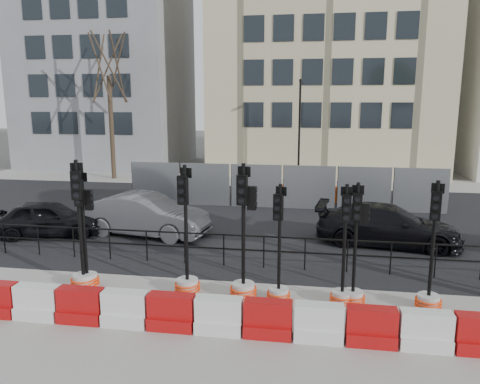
% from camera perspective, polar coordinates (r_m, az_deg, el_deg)
% --- Properties ---
extents(ground, '(120.00, 120.00, 0.00)m').
position_cam_1_polar(ground, '(12.92, 2.31, -11.13)').
color(ground, '#51514C').
rests_on(ground, ground).
extents(sidewalk_near, '(40.00, 6.00, 0.02)m').
position_cam_1_polar(sidewalk_near, '(10.23, 0.23, -17.44)').
color(sidewalk_near, gray).
rests_on(sidewalk_near, ground).
extents(road, '(40.00, 14.00, 0.03)m').
position_cam_1_polar(road, '(19.54, 4.74, -3.29)').
color(road, black).
rests_on(road, ground).
extents(sidewalk_far, '(40.00, 4.00, 0.02)m').
position_cam_1_polar(sidewalk_far, '(28.33, 6.14, 1.25)').
color(sidewalk_far, gray).
rests_on(sidewalk_far, ground).
extents(building_grey, '(11.00, 9.06, 14.00)m').
position_cam_1_polar(building_grey, '(37.23, -15.84, 14.09)').
color(building_grey, gray).
rests_on(building_grey, ground).
extents(building_cream, '(15.00, 10.06, 18.00)m').
position_cam_1_polar(building_cream, '(34.10, 10.57, 17.99)').
color(building_cream, beige).
rests_on(building_cream, ground).
extents(kerb_railing, '(18.00, 0.04, 1.00)m').
position_cam_1_polar(kerb_railing, '(13.80, 2.93, -6.61)').
color(kerb_railing, black).
rests_on(kerb_railing, ground).
extents(heras_fencing, '(14.33, 1.72, 2.00)m').
position_cam_1_polar(heras_fencing, '(22.16, 6.80, 0.11)').
color(heras_fencing, gray).
rests_on(heras_fencing, ground).
extents(lamp_post_far, '(0.12, 0.56, 6.00)m').
position_cam_1_polar(lamp_post_far, '(26.91, 7.24, 7.59)').
color(lamp_post_far, black).
rests_on(lamp_post_far, ground).
extents(tree_bare_far, '(2.00, 2.00, 9.00)m').
position_cam_1_polar(tree_bare_far, '(30.08, -15.74, 14.19)').
color(tree_bare_far, '#473828').
rests_on(tree_bare_far, ground).
extents(barrier_row, '(12.55, 0.50, 0.80)m').
position_cam_1_polar(barrier_row, '(10.24, 0.41, -15.17)').
color(barrier_row, red).
rests_on(barrier_row, ground).
extents(traffic_signal_a, '(0.68, 0.68, 3.44)m').
position_cam_1_polar(traffic_signal_a, '(12.97, -18.64, -8.29)').
color(traffic_signal_a, silver).
rests_on(traffic_signal_a, ground).
extents(traffic_signal_b, '(0.62, 0.62, 3.17)m').
position_cam_1_polar(traffic_signal_b, '(13.02, -18.24, -7.98)').
color(traffic_signal_b, silver).
rests_on(traffic_signal_b, ground).
extents(traffic_signal_c, '(0.66, 0.66, 3.35)m').
position_cam_1_polar(traffic_signal_c, '(12.10, -6.51, -9.26)').
color(traffic_signal_c, silver).
rests_on(traffic_signal_c, ground).
extents(traffic_signal_d, '(0.68, 0.68, 3.43)m').
position_cam_1_polar(traffic_signal_d, '(11.70, 0.45, -9.26)').
color(traffic_signal_d, silver).
rests_on(traffic_signal_d, ground).
extents(traffic_signal_e, '(0.58, 0.58, 2.97)m').
position_cam_1_polar(traffic_signal_e, '(11.64, 4.72, -10.50)').
color(traffic_signal_e, silver).
rests_on(traffic_signal_e, ground).
extents(traffic_signal_f, '(0.60, 0.60, 3.03)m').
position_cam_1_polar(traffic_signal_f, '(11.72, 13.74, -10.07)').
color(traffic_signal_f, silver).
rests_on(traffic_signal_f, ground).
extents(traffic_signal_g, '(0.59, 0.59, 3.00)m').
position_cam_1_polar(traffic_signal_g, '(11.69, 12.41, -10.60)').
color(traffic_signal_g, silver).
rests_on(traffic_signal_g, ground).
extents(traffic_signal_h, '(0.62, 0.62, 3.13)m').
position_cam_1_polar(traffic_signal_h, '(12.04, 22.11, -10.41)').
color(traffic_signal_h, silver).
rests_on(traffic_signal_h, ground).
extents(car_a, '(3.72, 4.76, 1.33)m').
position_cam_1_polar(car_a, '(18.37, -22.33, -2.98)').
color(car_a, black).
rests_on(car_a, ground).
extents(car_b, '(3.09, 5.15, 1.53)m').
position_cam_1_polar(car_b, '(17.39, -11.42, -2.78)').
color(car_b, '#57575D').
rests_on(car_b, ground).
extents(car_c, '(3.26, 5.34, 1.40)m').
position_cam_1_polar(car_c, '(16.72, 17.56, -3.89)').
color(car_c, black).
rests_on(car_c, ground).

